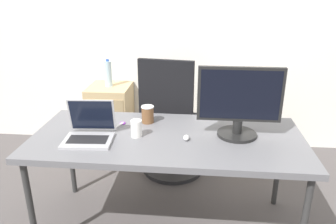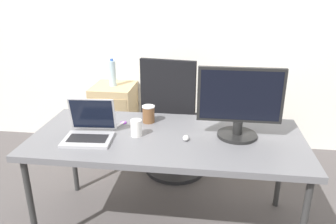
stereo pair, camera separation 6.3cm
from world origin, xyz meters
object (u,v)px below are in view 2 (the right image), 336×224
Objects in this scene: coffee_cup_brown at (149,114)px; cabinet_right at (246,124)px; laptop_center at (89,131)px; office_chair at (174,132)px; water_bottle at (112,73)px; monitor at (240,104)px; coffee_cup_white at (136,128)px; cabinet_left at (115,117)px; mouse at (186,138)px.

cabinet_right is at bearing 49.58° from coffee_cup_brown.
coffee_cup_brown is (0.32, 0.31, 0.01)m from laptop_center.
office_chair is 0.98m from laptop_center.
monitor is (1.15, -1.10, 0.12)m from water_bottle.
monitor is at bearing -14.89° from coffee_cup_brown.
cabinet_right is at bearing -0.09° from water_bottle.
monitor is (0.48, -0.66, 0.51)m from office_chair.
water_bottle is 2.46× the size of coffee_cup_white.
water_bottle is at bearing 146.39° from office_chair.
laptop_center is at bearing -136.69° from coffee_cup_brown.
office_chair is at bearing -33.61° from water_bottle.
coffee_cup_white is (0.50, -1.17, 0.42)m from cabinet_left.
monitor reaches higher than cabinet_right.
coffee_cup_white reaches higher than mouse.
water_bottle is (0.00, 0.00, 0.47)m from cabinet_left.
office_chair is 0.83m from coffee_cup_white.
mouse is at bearing -78.04° from office_chair.
cabinet_left is at bearing 99.77° from laptop_center.
office_chair is 0.97m from monitor.
office_chair is 0.84m from mouse.
monitor is at bearing -53.77° from office_chair.
coffee_cup_white is at bearing -66.89° from water_bottle.
office_chair is at bearing -146.97° from cabinet_right.
mouse is (0.82, -1.20, 0.38)m from cabinet_left.
office_chair is 0.81m from cabinet_right.
water_bottle reaches higher than mouse.
water_bottle is at bearing 136.16° from monitor.
office_chair is 18.93× the size of mouse.
water_bottle reaches higher than coffee_cup_brown.
cabinet_left is at bearing -90.00° from water_bottle.
coffee_cup_white is at bearing -66.85° from cabinet_left.
water_bottle reaches higher than cabinet_right.
coffee_cup_brown is at bearing 43.31° from laptop_center.
coffee_cup_white is (-0.64, -0.08, -0.17)m from monitor.
cabinet_left is 1.00× the size of cabinet_right.
water_bottle reaches higher than cabinet_left.
office_chair reaches higher than cabinet_right.
laptop_center is (-1.12, -1.24, 0.42)m from cabinet_right.
mouse reaches higher than cabinet_right.
cabinet_right is 1.30m from coffee_cup_brown.
coffee_cup_white is 0.91× the size of coffee_cup_brown.
cabinet_left is 2.18× the size of laptop_center.
laptop_center is at bearing -132.09° from cabinet_right.
laptop_center reaches higher than mouse.
cabinet_left is at bearing 180.00° from cabinet_right.
mouse is 0.52× the size of coffee_cup_white.
cabinet_left is at bearing 113.15° from coffee_cup_white.
coffee_cup_brown is at bearing 81.41° from coffee_cup_white.
cabinet_right is 1.26m from monitor.
laptop_center is (-0.45, -0.80, 0.34)m from office_chair.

